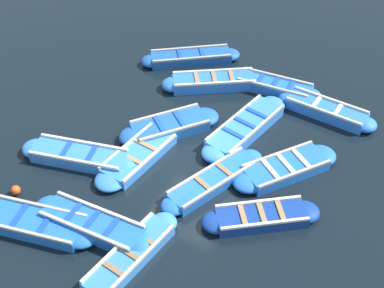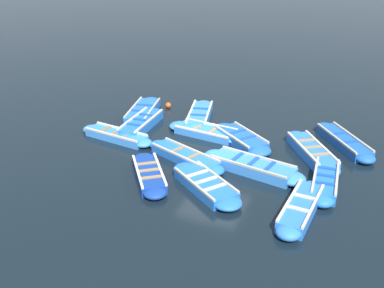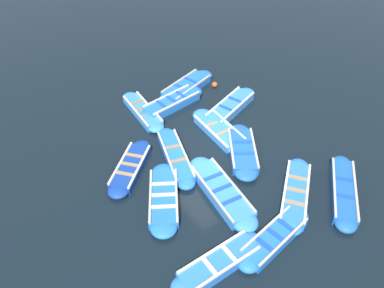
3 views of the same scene
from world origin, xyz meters
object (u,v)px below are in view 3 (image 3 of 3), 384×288
object	(u,v)px
boat_far_corner	(230,107)
boat_tucked	(343,191)
boat_alongside	(175,157)
boat_inner_gap	(164,198)
boat_centre	(295,194)
boat_mid_row	(242,151)
boat_bow_out	(274,238)
boat_broadside	(219,130)
boat_drifting	(172,103)
boat_outer_right	(221,192)
boat_stern_in	(131,167)
boat_end_of_row	(187,87)
buoy_orange_near	(215,85)
boat_near_quay	(143,111)
boat_outer_left	(219,263)

from	to	relation	value
boat_far_corner	boat_tucked	size ratio (longest dim) A/B	1.11
boat_alongside	boat_inner_gap	distance (m)	2.18
boat_centre	boat_mid_row	distance (m)	2.83
boat_bow_out	boat_alongside	bearing A→B (deg)	-87.45
boat_far_corner	boat_centre	bearing A→B (deg)	71.57
boat_broadside	boat_drifting	size ratio (longest dim) A/B	0.97
boat_outer_right	boat_stern_in	distance (m)	3.67
boat_broadside	boat_tucked	distance (m)	5.55
boat_end_of_row	buoy_orange_near	xyz separation A→B (m)	(-1.28, 0.68, -0.03)
boat_far_corner	boat_inner_gap	world-z (taller)	boat_far_corner
boat_near_quay	boat_end_of_row	bearing A→B (deg)	-173.33
boat_stern_in	boat_broadside	bearing A→B (deg)	174.02
boat_outer_left	boat_tucked	xyz separation A→B (m)	(-5.47, 0.62, -0.01)
boat_far_corner	boat_near_quay	xyz separation A→B (m)	(3.36, -2.31, -0.02)
boat_drifting	boat_stern_in	bearing A→B (deg)	32.81
boat_tucked	buoy_orange_near	distance (m)	8.35
boat_broadside	boat_far_corner	bearing A→B (deg)	-148.72
boat_outer_left	boat_outer_right	size ratio (longest dim) A/B	0.85
boat_far_corner	boat_drifting	distance (m)	2.75
boat_bow_out	boat_stern_in	world-z (taller)	boat_bow_out
boat_outer_right	boat_inner_gap	distance (m)	2.10
boat_far_corner	boat_near_quay	world-z (taller)	boat_far_corner
boat_near_quay	boat_inner_gap	xyz separation A→B (m)	(2.22, 4.84, 0.01)
boat_outer_right	boat_centre	bearing A→B (deg)	139.33
boat_outer_left	boat_tucked	bearing A→B (deg)	173.54
boat_near_quay	boat_stern_in	size ratio (longest dim) A/B	1.15
boat_outer_left	boat_drifting	xyz separation A→B (m)	(-3.81, -7.66, 0.00)
boat_drifting	boat_far_corner	bearing A→B (deg)	135.13
boat_end_of_row	boat_tucked	xyz separation A→B (m)	(-0.25, 8.97, 0.01)
boat_far_corner	boat_mid_row	xyz separation A→B (m)	(1.66, 2.51, -0.00)
boat_mid_row	boat_drifting	size ratio (longest dim) A/B	0.89
boat_far_corner	boat_centre	size ratio (longest dim) A/B	1.09
boat_alongside	boat_stern_in	world-z (taller)	boat_stern_in
boat_far_corner	boat_end_of_row	world-z (taller)	boat_far_corner
boat_alongside	boat_mid_row	world-z (taller)	boat_mid_row
buoy_orange_near	boat_end_of_row	bearing A→B (deg)	-28.08
boat_near_quay	boat_tucked	world-z (taller)	boat_tucked
boat_alongside	boat_centre	size ratio (longest dim) A/B	1.05
boat_outer_right	boat_end_of_row	bearing A→B (deg)	-117.49
boat_alongside	boat_broadside	xyz separation A→B (m)	(-2.47, -0.15, -0.01)
boat_alongside	boat_far_corner	bearing A→B (deg)	-164.99
boat_tucked	boat_inner_gap	bearing A→B (deg)	-35.68
boat_outer_right	boat_inner_gap	size ratio (longest dim) A/B	1.21
boat_alongside	boat_outer_right	bearing A→B (deg)	94.27
boat_bow_out	boat_drifting	world-z (taller)	boat_drifting
boat_mid_row	buoy_orange_near	distance (m)	5.07
boat_outer_right	boat_tucked	size ratio (longest dim) A/B	1.18
boat_broadside	boat_centre	world-z (taller)	boat_centre
boat_mid_row	boat_broadside	bearing A→B (deg)	-95.29
boat_stern_in	boat_mid_row	distance (m)	4.53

